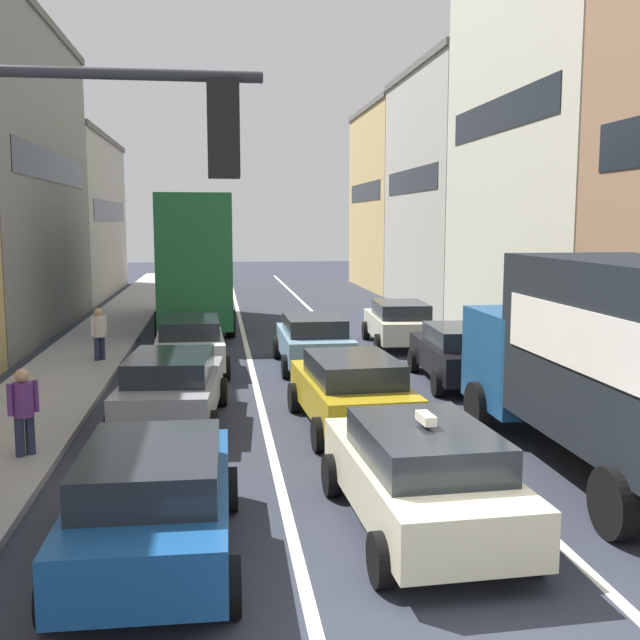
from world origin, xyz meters
TOP-DOWN VIEW (x-y plane):
  - ground_plane at (0.00, 0.00)m, footprint 140.00×140.00m
  - sidewalk_left at (-6.70, 20.00)m, footprint 2.60×64.00m
  - lane_stripe_left at (-1.70, 20.00)m, footprint 0.16×60.00m
  - lane_stripe_right at (1.70, 20.00)m, footprint 0.16×60.00m
  - building_row_right at (9.90, 21.71)m, footprint 7.20×43.90m
  - traffic_light_pole at (-4.45, -0.33)m, footprint 3.58×0.38m
  - removalist_box_truck at (3.70, 4.00)m, footprint 2.73×7.72m
  - taxi_centre_lane_front at (0.03, 2.27)m, footprint 2.21×4.37m
  - sedan_left_lane_front at (-3.44, 1.83)m, footprint 2.11×4.33m
  - sedan_centre_lane_second at (-0.00, 7.39)m, footprint 2.24×4.39m
  - wagon_left_lane_second at (-3.58, 8.15)m, footprint 2.30×4.41m
  - hatchback_centre_lane_third at (0.06, 13.81)m, footprint 2.07×4.30m
  - sedan_left_lane_third at (-3.41, 13.80)m, footprint 2.18×4.36m
  - sedan_right_lane_behind_truck at (3.54, 11.19)m, footprint 2.27×4.40m
  - wagon_right_lane_far at (3.37, 17.03)m, footprint 2.27×4.40m
  - bus_mid_queue_primary at (-3.52, 22.81)m, footprint 3.03×10.57m
  - pedestrian_near_kerb at (-5.95, 5.99)m, footprint 0.46×0.35m
  - pedestrian_mid_sidewalk at (-6.04, 15.04)m, footprint 0.41×0.41m

SIDE VIEW (x-z plane):
  - ground_plane at x=0.00m, z-range 0.00..0.00m
  - lane_stripe_left at x=-1.70m, z-range 0.00..0.01m
  - lane_stripe_right at x=1.70m, z-range 0.00..0.01m
  - sidewalk_left at x=-6.70m, z-range 0.00..0.14m
  - sedan_left_lane_front at x=-3.44m, z-range 0.05..1.54m
  - sedan_centre_lane_second at x=0.00m, z-range 0.05..1.54m
  - wagon_left_lane_second at x=-3.58m, z-range 0.05..1.54m
  - hatchback_centre_lane_third at x=0.06m, z-range 0.05..1.54m
  - sedan_left_lane_third at x=-3.41m, z-range 0.05..1.54m
  - sedan_right_lane_behind_truck at x=3.54m, z-range 0.05..1.54m
  - wagon_right_lane_far at x=3.37m, z-range 0.05..1.54m
  - taxi_centre_lane_front at x=0.03m, z-range -0.03..1.63m
  - pedestrian_near_kerb at x=-5.95m, z-range 0.12..1.78m
  - pedestrian_mid_sidewalk at x=-6.04m, z-range 0.12..1.78m
  - removalist_box_truck at x=3.70m, z-range 0.18..3.76m
  - bus_mid_queue_primary at x=-3.52m, z-range 0.30..5.36m
  - traffic_light_pole at x=-4.45m, z-range 1.07..6.57m
  - building_row_right at x=9.90m, z-range -1.02..12.93m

